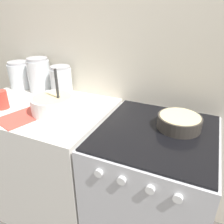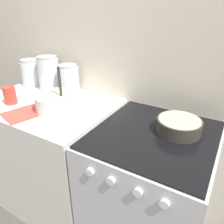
% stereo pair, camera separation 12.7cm
% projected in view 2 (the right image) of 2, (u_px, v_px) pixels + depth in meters
% --- Properties ---
extents(wall_back, '(4.92, 0.05, 2.40)m').
position_uv_depth(wall_back, '(130.00, 54.00, 1.44)').
color(wall_back, beige).
rests_on(wall_back, ground_plane).
extents(countertop_cabinet, '(0.96, 0.67, 0.88)m').
position_uv_depth(countertop_cabinet, '(52.00, 153.00, 1.72)').
color(countertop_cabinet, silver).
rests_on(countertop_cabinet, ground_plane).
extents(stove, '(0.64, 0.69, 0.88)m').
position_uv_depth(stove, '(149.00, 194.00, 1.34)').
color(stove, silver).
rests_on(stove, ground_plane).
extents(mixing_bowl, '(0.27, 0.27, 0.28)m').
position_uv_depth(mixing_bowl, '(57.00, 101.00, 1.38)').
color(mixing_bowl, white).
rests_on(mixing_bowl, countertop_cabinet).
extents(baking_pan, '(0.24, 0.24, 0.07)m').
position_uv_depth(baking_pan, '(179.00, 125.00, 1.15)').
color(baking_pan, '#38332D').
rests_on(baking_pan, stove).
extents(storage_jar_left, '(0.17, 0.17, 0.21)m').
position_uv_depth(storage_jar_left, '(32.00, 74.00, 1.83)').
color(storage_jar_left, silver).
rests_on(storage_jar_left, countertop_cabinet).
extents(storage_jar_middle, '(0.17, 0.17, 0.26)m').
position_uv_depth(storage_jar_middle, '(49.00, 75.00, 1.73)').
color(storage_jar_middle, silver).
rests_on(storage_jar_middle, countertop_cabinet).
extents(storage_jar_right, '(0.15, 0.15, 0.22)m').
position_uv_depth(storage_jar_right, '(69.00, 81.00, 1.64)').
color(storage_jar_right, silver).
rests_on(storage_jar_right, countertop_cabinet).
extents(tin_can, '(0.08, 0.08, 0.12)m').
position_uv_depth(tin_can, '(10.00, 95.00, 1.48)').
color(tin_can, '#CC3F33').
rests_on(tin_can, countertop_cabinet).
extents(recipe_page, '(0.26, 0.31, 0.01)m').
position_uv_depth(recipe_page, '(26.00, 113.00, 1.36)').
color(recipe_page, '#CC4C3F').
rests_on(recipe_page, countertop_cabinet).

